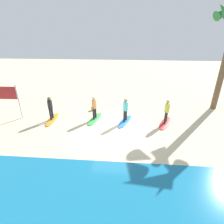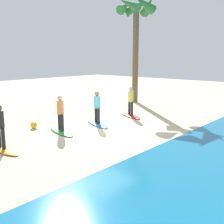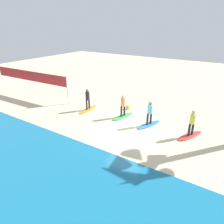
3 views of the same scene
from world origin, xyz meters
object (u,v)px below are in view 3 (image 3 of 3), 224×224
at_px(surfboard_orange, 88,109).
at_px(volleyball_net, 30,77).
at_px(surfboard_red, 190,136).
at_px(surfer_green, 123,104).
at_px(surfer_blue, 150,111).
at_px(surfboard_blue, 149,125).
at_px(surfer_red, 192,121).
at_px(surfboard_green, 123,116).
at_px(surfer_orange, 88,98).
at_px(beach_ball, 128,107).

xyz_separation_m(surfboard_orange, volleyball_net, (6.79, 0.04, 1.74)).
bearing_deg(surfboard_red, surfer_green, -68.04).
bearing_deg(surfer_blue, surfboard_blue, -116.57).
relative_size(surfer_red, volleyball_net, 0.18).
bearing_deg(surfer_green, surfboard_green, 0.00).
distance_m(surfer_orange, volleyball_net, 6.83).
distance_m(surfer_green, volleyball_net, 9.84).
distance_m(surfboard_blue, volleyball_net, 12.10).
xyz_separation_m(surfboard_green, beach_ball, (0.43, -1.57, 0.12)).
bearing_deg(surfer_green, surfboard_blue, 174.57).
height_order(surfer_blue, volleyball_net, volleyball_net).
bearing_deg(surfer_green, surfer_red, 177.26).
bearing_deg(surfer_red, beach_ball, -18.69).
bearing_deg(volleyball_net, surfer_green, -177.85).
xyz_separation_m(surfer_red, surfer_blue, (2.74, -0.03, 0.00)).
bearing_deg(surfer_orange, volleyball_net, 0.37).
bearing_deg(surfer_red, surfboard_green, -2.74).
bearing_deg(surfer_orange, surfboard_green, -173.89).
relative_size(surfer_blue, beach_ball, 4.82).
height_order(volleyball_net, beach_ball, volleyball_net).
xyz_separation_m(surfer_red, beach_ball, (5.34, -1.81, -0.87)).
distance_m(surfboard_red, surfer_blue, 2.92).
bearing_deg(surfboard_blue, beach_ball, -103.74).
bearing_deg(surfboard_blue, volleyball_net, -68.57).
bearing_deg(surfboard_orange, surfer_green, 94.56).
bearing_deg(surfboard_orange, surfboard_blue, 89.75).
bearing_deg(volleyball_net, surfer_orange, -179.63).
height_order(surfer_green, volleyball_net, volleyball_net).
distance_m(surfboard_green, volleyball_net, 9.97).
xyz_separation_m(surfer_red, surfer_green, (4.91, -0.23, 0.00)).
bearing_deg(volleyball_net, surfboard_green, -177.85).
xyz_separation_m(surfer_red, surfboard_green, (4.91, -0.23, -0.99)).
relative_size(volleyball_net, beach_ball, 26.74).
bearing_deg(volleyball_net, surfer_blue, -179.23).
distance_m(surfer_red, beach_ball, 5.70).
bearing_deg(surfer_orange, surfer_blue, -178.70).
bearing_deg(surfboard_red, volleyball_net, -64.79).
height_order(surfer_blue, surfboard_green, surfer_blue).
xyz_separation_m(surfer_red, volleyball_net, (14.72, 0.13, 0.75)).
xyz_separation_m(surfboard_red, beach_ball, (5.34, -1.81, 0.12)).
height_order(surfer_red, beach_ball, surfer_red).
bearing_deg(surfer_red, surfboard_red, 90.00).
bearing_deg(surfer_green, surfboard_red, 177.26).
bearing_deg(surfboard_green, surfboard_blue, 98.22).
distance_m(surfer_blue, surfer_green, 2.18).
bearing_deg(surfer_red, surfer_blue, -0.60).
bearing_deg(beach_ball, surfboard_orange, 36.20).
bearing_deg(surfboard_blue, surfer_red, 110.06).
relative_size(surfer_red, surfboard_blue, 0.78).
relative_size(surfboard_red, volleyball_net, 0.23).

